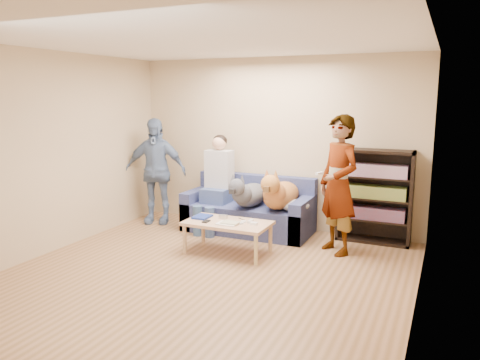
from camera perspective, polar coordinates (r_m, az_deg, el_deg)
The scene contains 26 objects.
ground at distance 5.30m, azimuth -5.47°, elevation -12.32°, with size 5.00×5.00×0.00m, color olive.
ceiling at distance 4.92m, azimuth -6.01°, elevation 16.86°, with size 5.00×5.00×0.00m, color white.
wall_back at distance 7.20m, azimuth 4.27°, elevation 4.43°, with size 4.50×4.50×0.00m, color tan.
wall_left at distance 6.37m, azimuth -23.59°, elevation 2.83°, with size 5.00×5.00×0.00m, color tan.
wall_right at distance 4.30m, azimuth 21.24°, elevation -0.22°, with size 5.00×5.00×0.00m, color tan.
blanket at distance 6.65m, azimuth 6.61°, elevation -3.06°, with size 0.44×0.37×0.15m, color #BABBC0.
person_standing_right at distance 6.12m, azimuth 11.93°, elevation -0.60°, with size 0.66×0.43×1.80m, color gray.
person_standing_left at distance 7.57m, azimuth -10.28°, elevation 1.09°, with size 0.99×0.41×1.68m, color #6985A8.
held_controller at distance 5.95m, azimuth 9.69°, elevation 0.80°, with size 0.04×0.12×0.03m, color white.
notebook_blue at distance 6.29m, azimuth -4.62°, elevation -4.48°, with size 0.20×0.26×0.03m, color navy.
papers at distance 5.96m, azimuth -1.51°, elevation -5.33°, with size 0.26×0.20×0.01m, color white.
magazine at distance 5.96m, azimuth -1.16°, elevation -5.19°, with size 0.22×0.17×0.01m, color #B0AE8C.
camera_silver at distance 6.22m, azimuth -2.04°, elevation -4.50°, with size 0.11×0.06×0.05m, color silver.
controller_a at distance 6.04m, azimuth 1.29°, elevation -5.04°, with size 0.04×0.13×0.03m, color silver.
controller_b at distance 5.94m, azimuth 1.70°, elevation -5.31°, with size 0.09×0.06×0.03m, color white.
headphone_cup_a at distance 5.97m, azimuth 0.13°, elevation -5.28°, with size 0.07×0.07×0.02m, color silver.
headphone_cup_b at distance 6.04m, azimuth 0.44°, elevation -5.09°, with size 0.07×0.07×0.02m, color white.
pen_orange at distance 5.94m, azimuth -2.37°, elevation -5.43°, with size 0.01×0.01×0.14m, color orange.
pen_black at distance 6.18m, azimuth 0.21°, elevation -4.80°, with size 0.01×0.01×0.14m, color black.
wallet at distance 6.08m, azimuth -4.15°, elevation -5.05°, with size 0.07×0.12×0.01m, color black.
sofa at distance 7.10m, azimuth 1.14°, elevation -3.99°, with size 1.90×0.85×0.82m.
person_seated at distance 7.09m, azimuth -2.90°, elevation 0.05°, with size 0.40×0.73×1.47m.
dog_gray at distance 6.79m, azimuth 0.99°, elevation -1.71°, with size 0.38×1.23×0.55m.
dog_tan at distance 6.68m, azimuth 4.81°, elevation -1.69°, with size 0.44×1.18×0.63m.
coffee_table at distance 6.08m, azimuth -1.52°, elevation -5.54°, with size 1.10×0.60×0.42m.
bookshelf at distance 6.76m, azimuth 16.13°, elevation -1.66°, with size 1.00×0.34×1.30m.
Camera 1 is at (2.45, -4.23, 2.03)m, focal length 35.00 mm.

